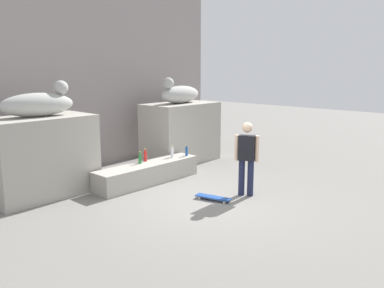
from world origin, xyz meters
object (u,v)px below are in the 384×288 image
skateboard (213,197)px  bottle_red (145,156)px  statue_reclining_right (180,94)px  bottle_clear (172,152)px  statue_reclining_left (39,104)px  bottle_green (140,159)px  bottle_blue (187,151)px  skater (247,156)px

skateboard → bottle_red: (0.03, 2.27, 0.57)m
statue_reclining_right → bottle_clear: size_ratio=5.22×
statue_reclining_left → bottle_clear: statue_reclining_left is taller
statue_reclining_left → bottle_green: (2.06, -0.90, -1.44)m
statue_reclining_left → bottle_blue: 3.94m
bottle_clear → bottle_red: bottle_red is taller
statue_reclining_left → statue_reclining_right: bearing=7.0°
statue_reclining_left → bottle_red: size_ratio=5.12×
skater → bottle_blue: skater is taller
statue_reclining_left → bottle_green: 2.67m
skater → bottle_clear: (0.04, 2.41, -0.29)m
statue_reclining_right → skater: statue_reclining_right is taller
skater → bottle_green: (-0.98, 2.51, -0.30)m
bottle_red → bottle_blue: (1.17, -0.33, -0.01)m
skateboard → bottle_red: 2.34m
bottle_green → bottle_blue: size_ratio=1.02×
statue_reclining_left → bottle_red: 2.84m
statue_reclining_left → bottle_blue: statue_reclining_left is taller
bottle_green → skateboard: bearing=-84.2°
skater → bottle_clear: skater is taller
skater → bottle_blue: (0.44, 2.26, -0.30)m
statue_reclining_left → bottle_red: statue_reclining_left is taller
bottle_blue → statue_reclining_right: bearing=51.4°
bottle_blue → bottle_red: bearing=164.0°
statue_reclining_left → bottle_green: statue_reclining_left is taller
statue_reclining_left → bottle_blue: bearing=-11.3°
statue_reclining_left → bottle_red: (2.31, -0.81, -1.44)m
bottle_clear → skateboard: bearing=-111.1°
statue_reclining_right → bottle_blue: size_ratio=5.47×
statue_reclining_left → statue_reclining_right: 4.40m
statue_reclining_right → skater: 3.85m
bottle_clear → bottle_green: 1.03m
bottle_clear → bottle_green: size_ratio=1.03×
statue_reclining_left → skateboard: statue_reclining_left is taller
skateboard → bottle_clear: bottle_clear is taller
bottle_green → skater: bearing=-68.6°
skateboard → statue_reclining_left: bearing=-157.4°
statue_reclining_left → bottle_green: bearing=-16.7°
skater → bottle_red: (-0.73, 2.60, -0.29)m
bottle_clear → bottle_green: (-1.03, 0.09, -0.00)m
statue_reclining_left → bottle_clear: bearing=-10.9°
skateboard → statue_reclining_right: bearing=131.7°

